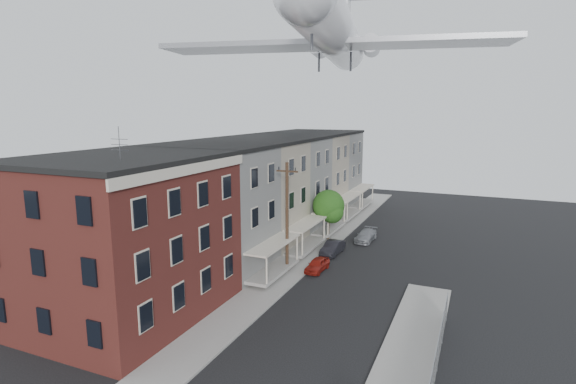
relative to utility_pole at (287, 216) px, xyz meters
name	(u,v)px	position (x,y,z in m)	size (l,w,h in m)	color
sidewalk_left	(314,251)	(0.10, 6.00, -4.61)	(3.00, 62.00, 0.12)	gray
curb_left	(328,252)	(1.55, 6.00, -4.60)	(0.15, 62.00, 0.14)	gray
curb_right	(370,378)	(9.65, -12.00, -4.60)	(0.15, 26.00, 0.14)	gray
corner_building	(125,237)	(-6.40, -11.00, 0.49)	(10.31, 12.30, 12.15)	#3E1813
row_house_a	(209,208)	(-6.36, -1.50, 0.45)	(11.98, 7.00, 10.30)	slate
row_house_b	(249,193)	(-6.36, 5.50, 0.45)	(11.98, 7.00, 10.30)	gray
row_house_c	(279,183)	(-6.36, 12.50, 0.45)	(11.98, 7.00, 10.30)	slate
row_house_d	(303,175)	(-6.36, 19.50, 0.45)	(11.98, 7.00, 10.30)	gray
row_house_e	(321,168)	(-6.36, 26.50, 0.45)	(11.98, 7.00, 10.30)	slate
utility_pole	(287,216)	(0.00, 0.00, 0.00)	(1.80, 0.26, 9.00)	black
street_tree	(330,207)	(0.33, 9.92, -1.22)	(3.22, 3.20, 5.20)	black
car_near	(317,265)	(2.18, 1.20, -4.14)	(1.25, 3.12, 1.06)	maroon
car_mid	(333,248)	(2.00, 5.87, -4.07)	(1.29, 3.70, 1.22)	black
car_far	(366,236)	(3.80, 11.24, -4.11)	(1.57, 3.87, 1.12)	gray
airplane	(335,34)	(2.71, 3.12, 14.19)	(25.77, 29.45, 8.47)	white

